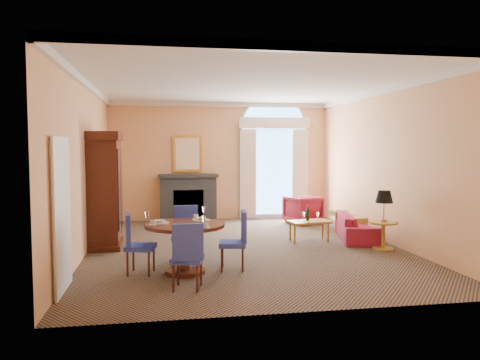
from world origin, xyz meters
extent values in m
plane|color=#121A39|center=(0.00, 0.00, 0.00)|extent=(7.50, 7.50, 0.00)
cube|color=#F0AD72|center=(0.00, 3.75, 1.60)|extent=(6.00, 0.04, 3.20)
cube|color=#F0AD72|center=(-3.00, 0.00, 1.60)|extent=(0.04, 7.50, 3.20)
cube|color=#F0AD72|center=(3.00, 0.00, 1.60)|extent=(0.04, 7.50, 3.20)
cube|color=silver|center=(0.00, 0.00, 3.20)|extent=(6.00, 7.50, 0.04)
cube|color=silver|center=(0.00, 0.00, 3.14)|extent=(6.00, 7.50, 0.12)
cube|color=silver|center=(-2.96, -2.40, 1.03)|extent=(0.08, 0.90, 2.06)
cube|color=#31363A|center=(-0.90, 3.55, 0.60)|extent=(1.50, 0.40, 1.20)
cube|color=#31363A|center=(-0.90, 3.52, 1.24)|extent=(1.60, 0.46, 0.08)
cube|color=gold|center=(-0.90, 3.72, 1.80)|extent=(0.80, 0.04, 1.00)
cube|color=white|center=(-0.90, 3.70, 1.80)|extent=(0.64, 0.02, 0.84)
cube|color=silver|center=(1.50, 3.73, 1.25)|extent=(1.90, 0.04, 2.50)
cube|color=#8DB9ED|center=(1.50, 3.72, 1.25)|extent=(1.70, 0.02, 2.30)
cylinder|color=silver|center=(1.50, 3.73, 2.50)|extent=(1.90, 0.04, 1.90)
cube|color=beige|center=(0.75, 3.61, 1.25)|extent=(0.45, 0.06, 2.45)
cube|color=beige|center=(2.25, 3.61, 1.25)|extent=(0.45, 0.06, 2.45)
cube|color=beige|center=(1.50, 3.61, 2.65)|extent=(2.00, 0.08, 0.30)
cube|color=#35140C|center=(-2.72, 0.51, 1.05)|extent=(0.58, 1.05, 2.11)
cube|color=#35140C|center=(-2.72, 0.51, 2.19)|extent=(0.65, 1.16, 0.17)
cube|color=#35140C|center=(-2.72, 0.51, 0.05)|extent=(0.65, 1.16, 0.11)
cylinder|color=#35140C|center=(-1.26, -1.75, 0.76)|extent=(1.25, 1.25, 0.05)
cylinder|color=#35140C|center=(-1.26, -1.75, 0.37)|extent=(0.17, 0.17, 0.74)
cylinder|color=#35140C|center=(-1.26, -1.75, 0.03)|extent=(0.63, 0.63, 0.06)
cylinder|color=silver|center=(-0.98, -1.47, 0.79)|extent=(0.28, 0.28, 0.01)
imported|color=silver|center=(-0.98, -1.47, 0.82)|extent=(0.15, 0.15, 0.04)
imported|color=silver|center=(-1.05, -1.30, 0.83)|extent=(0.09, 0.09, 0.07)
cylinder|color=silver|center=(-1.64, -1.65, 0.79)|extent=(0.28, 0.28, 0.01)
imported|color=silver|center=(-1.64, -1.65, 0.82)|extent=(0.15, 0.15, 0.04)
imported|color=silver|center=(-1.75, -1.80, 0.83)|extent=(0.09, 0.09, 0.07)
cylinder|color=silver|center=(-1.15, -2.13, 0.79)|extent=(0.28, 0.28, 0.01)
imported|color=silver|center=(-1.15, -2.13, 0.82)|extent=(0.15, 0.15, 0.04)
imported|color=silver|center=(-0.97, -2.15, 0.83)|extent=(0.09, 0.09, 0.07)
cube|color=#27369D|center=(-1.20, -0.95, 0.42)|extent=(0.52, 0.52, 0.07)
cube|color=#27369D|center=(-1.19, -0.76, 0.70)|extent=(0.43, 0.09, 0.50)
cylinder|color=#35140C|center=(-1.00, -0.84, 0.19)|extent=(0.03, 0.03, 0.39)
cylinder|color=#35140C|center=(-1.32, -0.75, 0.19)|extent=(0.03, 0.03, 0.39)
cylinder|color=#35140C|center=(-1.09, -1.16, 0.19)|extent=(0.03, 0.03, 0.39)
cylinder|color=#35140C|center=(-1.40, -1.07, 0.19)|extent=(0.03, 0.03, 0.39)
cube|color=#27369D|center=(-1.27, -2.59, 0.42)|extent=(0.51, 0.51, 0.07)
cube|color=#27369D|center=(-1.27, -2.78, 0.70)|extent=(0.42, 0.07, 0.50)
cylinder|color=#35140C|center=(-1.47, -2.71, 0.19)|extent=(0.03, 0.03, 0.39)
cylinder|color=#35140C|center=(-1.15, -2.79, 0.19)|extent=(0.03, 0.03, 0.39)
cylinder|color=#35140C|center=(-1.39, -2.38, 0.19)|extent=(0.03, 0.03, 0.39)
cylinder|color=#35140C|center=(-1.07, -2.46, 0.19)|extent=(0.03, 0.03, 0.39)
cube|color=#27369D|center=(-0.49, -1.67, 0.42)|extent=(0.49, 0.49, 0.07)
cube|color=#27369D|center=(-0.30, -1.65, 0.70)|extent=(0.11, 0.43, 0.50)
cylinder|color=#35140C|center=(-0.36, -1.86, 0.19)|extent=(0.03, 0.03, 0.39)
cylinder|color=#35140C|center=(-0.30, -1.53, 0.19)|extent=(0.03, 0.03, 0.39)
cylinder|color=#35140C|center=(-0.68, -1.80, 0.19)|extent=(0.03, 0.03, 0.39)
cylinder|color=#35140C|center=(-0.63, -1.48, 0.19)|extent=(0.03, 0.03, 0.39)
cube|color=#27369D|center=(-1.94, -1.68, 0.42)|extent=(0.50, 0.50, 0.07)
cube|color=#27369D|center=(-2.13, -1.66, 0.70)|extent=(0.11, 0.43, 0.50)
cylinder|color=#35140C|center=(-2.07, -1.48, 0.19)|extent=(0.03, 0.03, 0.39)
cylinder|color=#35140C|center=(-2.14, -1.80, 0.19)|extent=(0.03, 0.03, 0.39)
cylinder|color=#35140C|center=(-1.75, -1.55, 0.19)|extent=(0.03, 0.03, 0.39)
cylinder|color=#35140C|center=(-1.82, -1.87, 0.19)|extent=(0.03, 0.03, 0.39)
imported|color=#A01D34|center=(2.55, 0.40, 0.27)|extent=(1.16, 1.97, 0.54)
imported|color=#A01D34|center=(2.00, 2.53, 0.36)|extent=(1.01, 1.03, 0.73)
cube|color=#AA8333|center=(1.45, 0.34, 0.41)|extent=(0.91, 0.59, 0.05)
cylinder|color=#AA8333|center=(1.09, 0.17, 0.19)|extent=(0.04, 0.04, 0.38)
cylinder|color=#AA8333|center=(1.81, 0.17, 0.19)|extent=(0.04, 0.04, 0.38)
cylinder|color=#AA8333|center=(1.09, 0.51, 0.19)|extent=(0.04, 0.04, 0.38)
cylinder|color=#AA8333|center=(1.81, 0.51, 0.19)|extent=(0.04, 0.04, 0.38)
cylinder|color=#AA8333|center=(2.60, -0.71, 0.53)|extent=(0.55, 0.55, 0.04)
cylinder|color=#AA8333|center=(2.60, -0.71, 0.26)|extent=(0.07, 0.07, 0.51)
cylinder|color=#AA8333|center=(2.60, -0.71, 0.02)|extent=(0.40, 0.40, 0.04)
camera|label=1|loc=(-1.62, -9.03, 1.98)|focal=35.00mm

